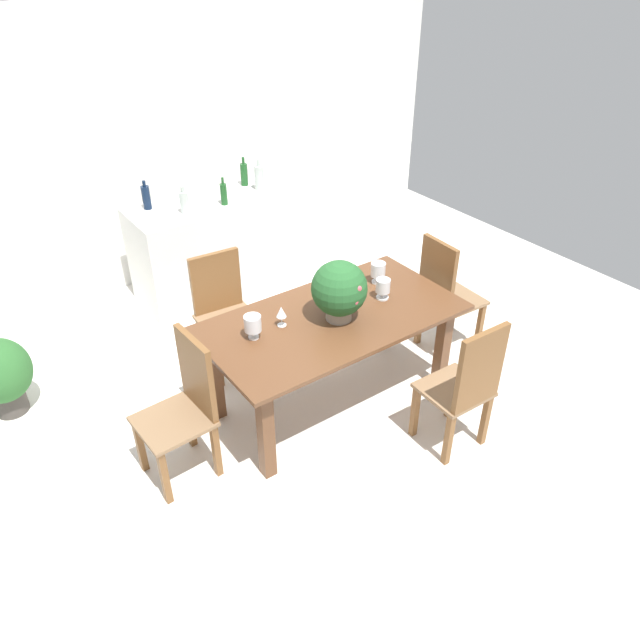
{
  "coord_description": "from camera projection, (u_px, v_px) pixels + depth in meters",
  "views": [
    {
      "loc": [
        -2.15,
        -2.92,
        3.08
      ],
      "look_at": [
        -0.05,
        0.01,
        0.71
      ],
      "focal_mm": 33.73,
      "sensor_mm": 36.0,
      "label": 1
    }
  ],
  "objects": [
    {
      "name": "dining_table",
      "position": [
        333.0,
        331.0,
        4.31
      ],
      "size": [
        1.85,
        0.97,
        0.77
      ],
      "color": "brown",
      "rests_on": "ground"
    },
    {
      "name": "chair_far_left",
      "position": [
        223.0,
        306.0,
        4.79
      ],
      "size": [
        0.48,
        0.47,
        0.96
      ],
      "rotation": [
        0.0,
        0.0,
        -0.08
      ],
      "color": "brown",
      "rests_on": "ground"
    },
    {
      "name": "wine_glass",
      "position": [
        281.0,
        312.0,
        4.09
      ],
      "size": [
        0.07,
        0.07,
        0.15
      ],
      "color": "silver",
      "rests_on": "dining_table"
    },
    {
      "name": "potted_plant_floor",
      "position": [
        0.0,
        374.0,
        4.37
      ],
      "size": [
        0.45,
        0.45,
        0.62
      ],
      "color": "#423D38",
      "rests_on": "ground"
    },
    {
      "name": "crystal_vase_left",
      "position": [
        383.0,
        287.0,
        4.4
      ],
      "size": [
        0.11,
        0.11,
        0.16
      ],
      "color": "silver",
      "rests_on": "dining_table"
    },
    {
      "name": "kitchen_counter",
      "position": [
        210.0,
        248.0,
        5.8
      ],
      "size": [
        1.41,
        0.67,
        0.94
      ],
      "primitive_type": "cube",
      "color": "silver",
      "rests_on": "ground"
    },
    {
      "name": "wine_bottle_dark",
      "position": [
        146.0,
        197.0,
        5.37
      ],
      "size": [
        0.07,
        0.07,
        0.26
      ],
      "color": "#0F1E38",
      "rests_on": "kitchen_counter"
    },
    {
      "name": "ground_plane",
      "position": [
        326.0,
        394.0,
        4.72
      ],
      "size": [
        7.04,
        7.04,
        0.0
      ],
      "primitive_type": "plane",
      "color": "silver"
    },
    {
      "name": "wine_bottle_clear",
      "position": [
        224.0,
        194.0,
        5.46
      ],
      "size": [
        0.06,
        0.06,
        0.26
      ],
      "color": "#194C1E",
      "rests_on": "kitchen_counter"
    },
    {
      "name": "crystal_vase_center_near",
      "position": [
        378.0,
        270.0,
        4.59
      ],
      "size": [
        0.11,
        0.11,
        0.17
      ],
      "color": "silver",
      "rests_on": "dining_table"
    },
    {
      "name": "chair_foot_end",
      "position": [
        444.0,
        293.0,
        4.92
      ],
      "size": [
        0.49,
        0.43,
        1.05
      ],
      "rotation": [
        0.0,
        0.0,
        1.52
      ],
      "color": "brown",
      "rests_on": "ground"
    },
    {
      "name": "wine_bottle_tall",
      "position": [
        184.0,
        202.0,
        5.29
      ],
      "size": [
        0.08,
        0.08,
        0.25
      ],
      "color": "#B2BFB7",
      "rests_on": "kitchen_counter"
    },
    {
      "name": "flower_centerpiece",
      "position": [
        339.0,
        290.0,
        4.09
      ],
      "size": [
        0.39,
        0.39,
        0.44
      ],
      "color": "gray",
      "rests_on": "dining_table"
    },
    {
      "name": "chair_near_right",
      "position": [
        466.0,
        385.0,
        3.94
      ],
      "size": [
        0.44,
        0.42,
        1.03
      ],
      "rotation": [
        0.0,
        0.0,
        3.11
      ],
      "color": "brown",
      "rests_on": "ground"
    },
    {
      "name": "back_wall",
      "position": [
        167.0,
        147.0,
        5.77
      ],
      "size": [
        6.4,
        0.1,
        2.6
      ],
      "primitive_type": "cube",
      "color": "white",
      "rests_on": "ground"
    },
    {
      "name": "chair_head_end",
      "position": [
        186.0,
        403.0,
        3.8
      ],
      "size": [
        0.46,
        0.45,
        1.01
      ],
      "rotation": [
        0.0,
        0.0,
        -1.52
      ],
      "color": "brown",
      "rests_on": "ground"
    },
    {
      "name": "wine_bottle_green",
      "position": [
        259.0,
        178.0,
        5.75
      ],
      "size": [
        0.08,
        0.08,
        0.29
      ],
      "color": "#B2BFB7",
      "rests_on": "kitchen_counter"
    },
    {
      "name": "crystal_vase_right",
      "position": [
        253.0,
        324.0,
        3.96
      ],
      "size": [
        0.12,
        0.12,
        0.17
      ],
      "color": "silver",
      "rests_on": "dining_table"
    },
    {
      "name": "wine_bottle_amber",
      "position": [
        244.0,
        174.0,
        5.86
      ],
      "size": [
        0.07,
        0.07,
        0.28
      ],
      "color": "#194C1E",
      "rests_on": "kitchen_counter"
    }
  ]
}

